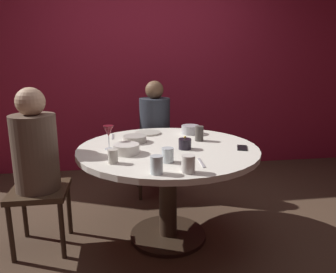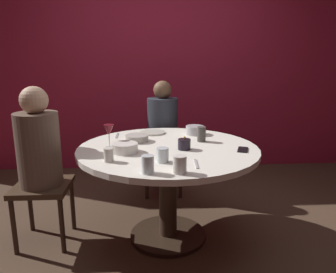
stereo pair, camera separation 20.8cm
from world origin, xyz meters
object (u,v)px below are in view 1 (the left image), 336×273
wine_glass (108,132)px  bowl_serving_large (190,130)px  cell_phone (242,148)px  bowl_salad_center (135,139)px  seated_diner_left (35,153)px  seated_diner_back (155,126)px  cup_by_left_diner (168,155)px  candle_holder (185,144)px  cup_near_candle (113,156)px  cup_far_edge (199,133)px  dinner_plate (148,133)px  cup_by_right_diner (157,165)px  cup_center_front (188,164)px  dining_table (168,166)px  bowl_small_white (126,149)px

wine_glass → bowl_serving_large: wine_glass is taller
cell_phone → bowl_salad_center: bowl_salad_center is taller
seated_diner_left → seated_diner_back: (0.95, 0.90, -0.02)m
bowl_salad_center → cup_by_left_diner: bearing=-71.4°
candle_holder → bowl_salad_center: size_ratio=0.54×
seated_diner_left → cup_by_left_diner: size_ratio=12.92×
wine_glass → cup_near_candle: 0.34m
candle_holder → cup_far_edge: bearing=53.7°
dinner_plate → bowl_salad_center: bearing=-115.2°
wine_glass → cup_near_candle: wine_glass is taller
bowl_serving_large → cup_far_edge: 0.25m
seated_diner_back → bowl_serving_large: seated_diner_back is taller
dinner_plate → cup_by_left_diner: cup_by_left_diner is taller
seated_diner_back → wine_glass: (-0.43, -0.90, 0.15)m
seated_diner_left → cup_by_left_diner: (0.89, -0.36, 0.05)m
bowl_serving_large → seated_diner_left: bearing=-161.9°
cell_phone → cup_by_right_diner: (-0.68, -0.44, 0.05)m
cup_center_front → bowl_serving_large: bearing=76.9°
wine_glass → cup_center_front: (0.47, -0.57, -0.08)m
cup_by_right_diner → cup_center_front: (0.18, -0.01, -0.00)m
dining_table → cup_near_candle: 0.55m
wine_glass → cup_center_front: 0.74m
seated_diner_left → cup_near_candle: (0.55, -0.33, 0.05)m
dinner_plate → cell_phone: dinner_plate is taller
seated_diner_back → cup_far_edge: 0.81m
bowl_serving_large → bowl_salad_center: bearing=-156.7°
cell_phone → cup_center_front: (-0.50, -0.45, 0.05)m
bowl_serving_large → dinner_plate: bearing=170.6°
bowl_salad_center → cup_near_candle: cup_near_candle is taller
bowl_serving_large → bowl_small_white: 0.77m
bowl_salad_center → cup_by_left_diner: size_ratio=1.97×
dining_table → bowl_small_white: bowl_small_white is taller
cup_center_front → cup_far_edge: 0.75m
cell_phone → bowl_small_white: (-0.85, -0.01, 0.03)m
cup_far_edge → cup_near_candle: bearing=-144.9°
bowl_serving_large → cup_far_edge: size_ratio=1.31×
seated_diner_back → cup_by_left_diner: size_ratio=12.61×
wine_glass → cup_by_right_diner: bearing=-63.1°
cup_by_right_diner → cup_by_left_diner: bearing=64.8°
seated_diner_back → wine_glass: 1.01m
seated_diner_left → seated_diner_back: seated_diner_left is taller
dining_table → dinner_plate: 0.49m
seated_diner_left → cup_by_left_diner: bearing=-21.9°
cup_by_right_diner → cup_far_edge: cup_far_edge is taller
seated_diner_back → cup_far_edge: (0.27, -0.75, 0.08)m
dining_table → dinner_plate: dinner_plate is taller
bowl_serving_large → cup_by_left_diner: bearing=-112.6°
dinner_plate → cup_near_candle: (-0.29, -0.78, 0.04)m
seated_diner_back → bowl_small_white: 1.07m
bowl_serving_large → cup_near_candle: bearing=-132.3°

